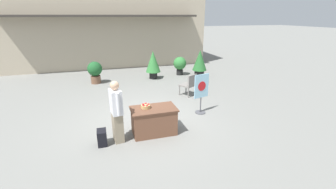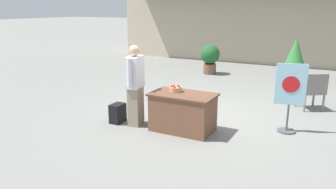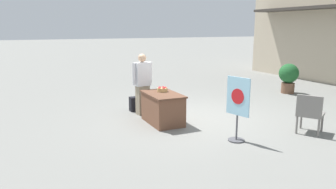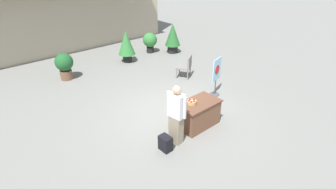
{
  "view_description": "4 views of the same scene",
  "coord_description": "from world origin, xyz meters",
  "px_view_note": "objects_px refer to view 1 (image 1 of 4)",
  "views": [
    {
      "loc": [
        -1.22,
        -6.7,
        3.27
      ],
      "look_at": [
        0.6,
        -0.7,
        1.05
      ],
      "focal_mm": 24.0,
      "sensor_mm": 36.0,
      "label": 1
    },
    {
      "loc": [
        2.78,
        -6.7,
        2.45
      ],
      "look_at": [
        -0.45,
        -0.6,
        0.61
      ],
      "focal_mm": 35.0,
      "sensor_mm": 36.0,
      "label": 2
    },
    {
      "loc": [
        7.54,
        -4.23,
        2.44
      ],
      "look_at": [
        -0.02,
        -0.77,
        0.71
      ],
      "focal_mm": 35.0,
      "sensor_mm": 36.0,
      "label": 3
    },
    {
      "loc": [
        -4.89,
        -5.31,
        4.55
      ],
      "look_at": [
        -0.31,
        -0.09,
        0.83
      ],
      "focal_mm": 28.0,
      "sensor_mm": 36.0,
      "label": 4
    }
  ],
  "objects_px": {
    "display_table": "(154,121)",
    "backpack": "(102,138)",
    "patio_chair": "(189,84)",
    "apple_basket": "(146,106)",
    "potted_plant_far_left": "(200,62)",
    "potted_plant_far_right": "(95,71)",
    "potted_plant_near_right": "(180,64)",
    "person_visitor": "(117,112)",
    "potted_plant_near_left": "(153,63)",
    "poster_board": "(201,92)"
  },
  "relations": [
    {
      "from": "display_table",
      "to": "patio_chair",
      "type": "distance_m",
      "value": 3.5
    },
    {
      "from": "potted_plant_far_right",
      "to": "potted_plant_near_left",
      "type": "relative_size",
      "value": 0.74
    },
    {
      "from": "backpack",
      "to": "potted_plant_near_right",
      "type": "height_order",
      "value": "potted_plant_near_right"
    },
    {
      "from": "apple_basket",
      "to": "poster_board",
      "type": "relative_size",
      "value": 0.19
    },
    {
      "from": "apple_basket",
      "to": "potted_plant_far_left",
      "type": "bearing_deg",
      "value": 52.47
    },
    {
      "from": "person_visitor",
      "to": "poster_board",
      "type": "height_order",
      "value": "person_visitor"
    },
    {
      "from": "person_visitor",
      "to": "potted_plant_far_right",
      "type": "height_order",
      "value": "person_visitor"
    },
    {
      "from": "person_visitor",
      "to": "patio_chair",
      "type": "height_order",
      "value": "person_visitor"
    },
    {
      "from": "apple_basket",
      "to": "poster_board",
      "type": "xyz_separation_m",
      "value": [
        2.11,
        0.84,
        -0.07
      ]
    },
    {
      "from": "display_table",
      "to": "backpack",
      "type": "distance_m",
      "value": 1.5
    },
    {
      "from": "potted_plant_near_right",
      "to": "potted_plant_near_left",
      "type": "xyz_separation_m",
      "value": [
        -1.65,
        -0.35,
        0.24
      ]
    },
    {
      "from": "display_table",
      "to": "apple_basket",
      "type": "xyz_separation_m",
      "value": [
        -0.21,
        0.08,
        0.45
      ]
    },
    {
      "from": "backpack",
      "to": "potted_plant_far_left",
      "type": "relative_size",
      "value": 0.28
    },
    {
      "from": "potted_plant_near_right",
      "to": "potted_plant_far_right",
      "type": "bearing_deg",
      "value": -175.33
    },
    {
      "from": "person_visitor",
      "to": "potted_plant_near_right",
      "type": "relative_size",
      "value": 1.65
    },
    {
      "from": "display_table",
      "to": "apple_basket",
      "type": "height_order",
      "value": "apple_basket"
    },
    {
      "from": "apple_basket",
      "to": "person_visitor",
      "type": "bearing_deg",
      "value": -163.56
    },
    {
      "from": "backpack",
      "to": "patio_chair",
      "type": "bearing_deg",
      "value": 38.9
    },
    {
      "from": "potted_plant_near_right",
      "to": "person_visitor",
      "type": "bearing_deg",
      "value": -122.48
    },
    {
      "from": "apple_basket",
      "to": "person_visitor",
      "type": "xyz_separation_m",
      "value": [
        -0.82,
        -0.24,
        0.03
      ]
    },
    {
      "from": "display_table",
      "to": "potted_plant_far_left",
      "type": "relative_size",
      "value": 0.87
    },
    {
      "from": "backpack",
      "to": "potted_plant_far_left",
      "type": "distance_m",
      "value": 7.81
    },
    {
      "from": "apple_basket",
      "to": "potted_plant_far_right",
      "type": "distance_m",
      "value": 5.91
    },
    {
      "from": "person_visitor",
      "to": "potted_plant_far_left",
      "type": "relative_size",
      "value": 1.14
    },
    {
      "from": "potted_plant_far_left",
      "to": "potted_plant_near_left",
      "type": "height_order",
      "value": "potted_plant_far_left"
    },
    {
      "from": "potted_plant_far_left",
      "to": "patio_chair",
      "type": "bearing_deg",
      "value": -122.19
    },
    {
      "from": "apple_basket",
      "to": "potted_plant_near_left",
      "type": "relative_size",
      "value": 0.18
    },
    {
      "from": "backpack",
      "to": "potted_plant_near_right",
      "type": "relative_size",
      "value": 0.4
    },
    {
      "from": "apple_basket",
      "to": "backpack",
      "type": "distance_m",
      "value": 1.44
    },
    {
      "from": "display_table",
      "to": "potted_plant_near_right",
      "type": "xyz_separation_m",
      "value": [
        3.02,
        6.2,
        0.23
      ]
    },
    {
      "from": "display_table",
      "to": "potted_plant_near_left",
      "type": "height_order",
      "value": "potted_plant_near_left"
    },
    {
      "from": "potted_plant_far_left",
      "to": "potted_plant_far_right",
      "type": "bearing_deg",
      "value": 175.85
    },
    {
      "from": "person_visitor",
      "to": "potted_plant_near_right",
      "type": "bearing_deg",
      "value": 48.53
    },
    {
      "from": "display_table",
      "to": "potted_plant_far_left",
      "type": "bearing_deg",
      "value": 54.31
    },
    {
      "from": "potted_plant_far_left",
      "to": "potted_plant_near_right",
      "type": "bearing_deg",
      "value": 138.3
    },
    {
      "from": "potted_plant_far_left",
      "to": "poster_board",
      "type": "bearing_deg",
      "value": -113.84
    },
    {
      "from": "potted_plant_far_right",
      "to": "potted_plant_near_left",
      "type": "xyz_separation_m",
      "value": [
        2.99,
        0.03,
        0.23
      ]
    },
    {
      "from": "display_table",
      "to": "potted_plant_far_right",
      "type": "xyz_separation_m",
      "value": [
        -1.62,
        5.82,
        0.25
      ]
    },
    {
      "from": "patio_chair",
      "to": "potted_plant_far_right",
      "type": "distance_m",
      "value": 4.92
    },
    {
      "from": "person_visitor",
      "to": "poster_board",
      "type": "bearing_deg",
      "value": 11.19
    },
    {
      "from": "backpack",
      "to": "display_table",
      "type": "bearing_deg",
      "value": 8.9
    },
    {
      "from": "apple_basket",
      "to": "backpack",
      "type": "bearing_deg",
      "value": -166.19
    },
    {
      "from": "backpack",
      "to": "patio_chair",
      "type": "xyz_separation_m",
      "value": [
        3.66,
        2.96,
        0.31
      ]
    },
    {
      "from": "poster_board",
      "to": "patio_chair",
      "type": "relative_size",
      "value": 1.51
    },
    {
      "from": "display_table",
      "to": "poster_board",
      "type": "relative_size",
      "value": 0.93
    },
    {
      "from": "person_visitor",
      "to": "potted_plant_near_right",
      "type": "distance_m",
      "value": 7.54
    },
    {
      "from": "patio_chair",
      "to": "potted_plant_far_left",
      "type": "bearing_deg",
      "value": -64.42
    },
    {
      "from": "potted_plant_near_right",
      "to": "poster_board",
      "type": "bearing_deg",
      "value": -101.92
    },
    {
      "from": "apple_basket",
      "to": "potted_plant_far_right",
      "type": "xyz_separation_m",
      "value": [
        -1.41,
        5.74,
        -0.2
      ]
    },
    {
      "from": "backpack",
      "to": "potted_plant_far_right",
      "type": "distance_m",
      "value": 6.06
    }
  ]
}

